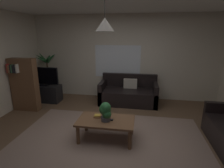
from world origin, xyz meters
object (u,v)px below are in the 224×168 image
at_px(remote_on_table_0, 109,120).
at_px(tv_stand, 46,93).
at_px(bookshelf_corner, 24,84).
at_px(book_on_table_1, 97,115).
at_px(potted_plant_on_table, 106,111).
at_px(potted_palm_corner, 48,75).
at_px(book_on_table_0, 97,117).
at_px(pendant_lamp, 105,25).
at_px(couch_under_window, 128,94).
at_px(tv, 44,76).
at_px(coffee_table, 106,123).

bearing_deg(remote_on_table_0, tv_stand, -128.65).
bearing_deg(bookshelf_corner, remote_on_table_0, -23.13).
height_order(book_on_table_1, potted_plant_on_table, potted_plant_on_table).
relative_size(remote_on_table_0, potted_palm_corner, 0.11).
relative_size(potted_plant_on_table, bookshelf_corner, 0.26).
distance_m(book_on_table_0, pendant_lamp, 1.73).
xyz_separation_m(book_on_table_0, potted_palm_corner, (-2.18, 2.15, 0.27)).
height_order(bookshelf_corner, pendant_lamp, pendant_lamp).
bearing_deg(potted_palm_corner, book_on_table_0, -44.60).
height_order(tv_stand, potted_palm_corner, potted_palm_corner).
height_order(book_on_table_0, pendant_lamp, pendant_lamp).
bearing_deg(potted_palm_corner, tv_stand, -73.23).
bearing_deg(couch_under_window, tv, -173.34).
bearing_deg(remote_on_table_0, potted_plant_on_table, -73.03).
xyz_separation_m(book_on_table_1, bookshelf_corner, (-2.21, 0.95, 0.27)).
bearing_deg(coffee_table, pendant_lamp, 165.96).
distance_m(couch_under_window, bookshelf_corner, 2.88).
height_order(tv, potted_palm_corner, potted_palm_corner).
bearing_deg(tv, couch_under_window, 6.66).
relative_size(couch_under_window, tv, 1.85).
distance_m(tv, bookshelf_corner, 0.69).
distance_m(coffee_table, remote_on_table_0, 0.10).
bearing_deg(couch_under_window, potted_palm_corner, 175.07).
bearing_deg(book_on_table_1, pendant_lamp, -25.57).
relative_size(potted_palm_corner, pendant_lamp, 2.72).
bearing_deg(tv_stand, potted_palm_corner, 106.77).
xyz_separation_m(book_on_table_0, tv, (-2.03, 1.63, 0.36)).
relative_size(book_on_table_1, pendant_lamp, 0.21).
xyz_separation_m(couch_under_window, book_on_table_1, (-0.47, -1.90, 0.17)).
height_order(book_on_table_0, remote_on_table_0, book_on_table_0).
bearing_deg(coffee_table, tv_stand, 142.13).
relative_size(bookshelf_corner, pendant_lamp, 2.63).
bearing_deg(tv, book_on_table_0, -38.75).
height_order(remote_on_table_0, bookshelf_corner, bookshelf_corner).
height_order(coffee_table, bookshelf_corner, bookshelf_corner).
height_order(couch_under_window, potted_plant_on_table, couch_under_window).
distance_m(book_on_table_0, potted_palm_corner, 3.07).
distance_m(book_on_table_1, tv_stand, 2.61).
bearing_deg(book_on_table_1, tv_stand, 141.15).
height_order(book_on_table_1, potted_palm_corner, potted_palm_corner).
bearing_deg(pendant_lamp, potted_plant_on_table, -83.76).
relative_size(remote_on_table_0, potted_plant_on_table, 0.44).
bearing_deg(couch_under_window, pendant_lamp, -98.07).
xyz_separation_m(potted_plant_on_table, tv, (-2.22, 1.73, 0.17)).
distance_m(book_on_table_1, bookshelf_corner, 2.42).
xyz_separation_m(book_on_table_0, potted_plant_on_table, (0.19, -0.10, 0.19)).
bearing_deg(potted_plant_on_table, book_on_table_1, 147.85).
xyz_separation_m(potted_plant_on_table, tv_stand, (-2.22, 1.75, -0.37)).
bearing_deg(remote_on_table_0, couch_under_window, 172.37).
xyz_separation_m(couch_under_window, coffee_table, (-0.28, -1.99, 0.07)).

